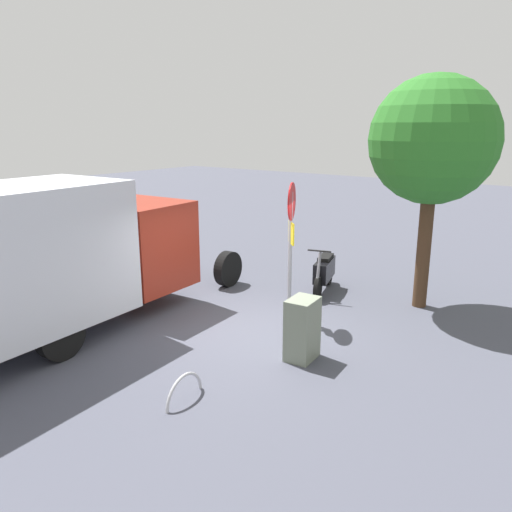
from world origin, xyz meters
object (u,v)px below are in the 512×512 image
bike_rack_hoop (185,400)px  utility_cabinet (302,329)px  box_truck_near (46,255)px  stop_sign (291,231)px  motorcycle (324,271)px  street_tree (433,141)px

bike_rack_hoop → utility_cabinet: bearing=163.3°
box_truck_near → stop_sign: size_ratio=2.81×
stop_sign → utility_cabinet: 2.27m
motorcycle → utility_cabinet: 3.76m
street_tree → utility_cabinet: size_ratio=4.56×
box_truck_near → utility_cabinet: 4.94m
box_truck_near → bike_rack_hoop: 4.03m
motorcycle → utility_cabinet: (3.45, 1.50, 0.03)m
street_tree → bike_rack_hoop: (6.10, -1.42, -3.66)m
motorcycle → bike_rack_hoop: 5.77m
stop_sign → bike_rack_hoop: (3.62, 0.49, -1.93)m
utility_cabinet → bike_rack_hoop: bearing=-16.7°
motorcycle → stop_sign: bearing=-7.5°
motorcycle → stop_sign: 2.52m
stop_sign → bike_rack_hoop: size_ratio=3.41×
box_truck_near → utility_cabinet: size_ratio=7.37×
box_truck_near → street_tree: size_ratio=1.62×
stop_sign → bike_rack_hoop: stop_sign is taller
utility_cabinet → bike_rack_hoop: (2.24, -0.67, -0.55)m
stop_sign → bike_rack_hoop: bearing=7.7°
motorcycle → box_truck_near: bearing=-44.1°
street_tree → bike_rack_hoop: bearing=-13.1°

